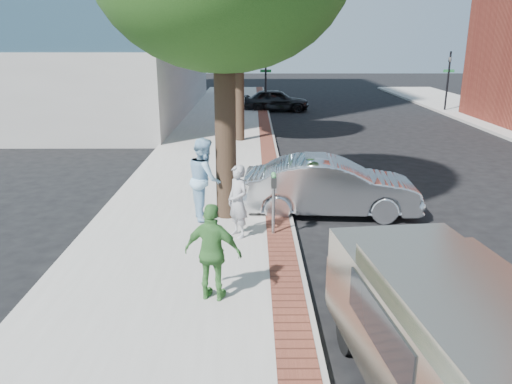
{
  "coord_description": "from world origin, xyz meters",
  "views": [
    {
      "loc": [
        0.08,
        -10.3,
        4.54
      ],
      "look_at": [
        0.15,
        0.54,
        1.2
      ],
      "focal_mm": 35.0,
      "sensor_mm": 36.0,
      "label": 1
    }
  ],
  "objects_px": {
    "parking_meter": "(274,191)",
    "person_gray": "(238,201)",
    "bg_car": "(276,100)",
    "person_green": "(213,252)",
    "person_officer": "(205,179)",
    "sedan_silver": "(331,187)",
    "van": "(453,343)"
  },
  "relations": [
    {
      "from": "person_gray",
      "to": "bg_car",
      "type": "relative_size",
      "value": 0.4
    },
    {
      "from": "person_gray",
      "to": "parking_meter",
      "type": "bearing_deg",
      "value": 65.83
    },
    {
      "from": "parking_meter",
      "to": "van",
      "type": "xyz_separation_m",
      "value": [
        1.95,
        -5.71,
        -0.2
      ]
    },
    {
      "from": "parking_meter",
      "to": "person_officer",
      "type": "relative_size",
      "value": 0.71
    },
    {
      "from": "sedan_silver",
      "to": "bg_car",
      "type": "xyz_separation_m",
      "value": [
        -0.56,
        20.02,
        -0.04
      ]
    },
    {
      "from": "sedan_silver",
      "to": "parking_meter",
      "type": "bearing_deg",
      "value": 142.24
    },
    {
      "from": "person_green",
      "to": "bg_car",
      "type": "xyz_separation_m",
      "value": [
        2.21,
        24.88,
        -0.3
      ]
    },
    {
      "from": "parking_meter",
      "to": "person_officer",
      "type": "bearing_deg",
      "value": 146.25
    },
    {
      "from": "van",
      "to": "parking_meter",
      "type": "bearing_deg",
      "value": 102.02
    },
    {
      "from": "parking_meter",
      "to": "sedan_silver",
      "type": "relative_size",
      "value": 0.32
    },
    {
      "from": "parking_meter",
      "to": "person_gray",
      "type": "relative_size",
      "value": 0.87
    },
    {
      "from": "parking_meter",
      "to": "bg_car",
      "type": "bearing_deg",
      "value": 87.25
    },
    {
      "from": "person_gray",
      "to": "person_officer",
      "type": "xyz_separation_m",
      "value": [
        -0.87,
        1.29,
        0.18
      ]
    },
    {
      "from": "parking_meter",
      "to": "person_gray",
      "type": "xyz_separation_m",
      "value": [
        -0.82,
        -0.16,
        -0.21
      ]
    },
    {
      "from": "person_officer",
      "to": "bg_car",
      "type": "bearing_deg",
      "value": -21.79
    },
    {
      "from": "person_officer",
      "to": "person_green",
      "type": "bearing_deg",
      "value": 172.92
    },
    {
      "from": "person_green",
      "to": "bg_car",
      "type": "height_order",
      "value": "person_green"
    },
    {
      "from": "person_green",
      "to": "bg_car",
      "type": "bearing_deg",
      "value": -80.08
    },
    {
      "from": "bg_car",
      "to": "sedan_silver",
      "type": "bearing_deg",
      "value": -176.74
    },
    {
      "from": "van",
      "to": "bg_car",
      "type": "bearing_deg",
      "value": 85.06
    },
    {
      "from": "person_officer",
      "to": "van",
      "type": "xyz_separation_m",
      "value": [
        3.64,
        -6.84,
        -0.17
      ]
    },
    {
      "from": "sedan_silver",
      "to": "bg_car",
      "type": "height_order",
      "value": "sedan_silver"
    },
    {
      "from": "person_green",
      "to": "van",
      "type": "relative_size",
      "value": 0.34
    },
    {
      "from": "sedan_silver",
      "to": "van",
      "type": "distance_m",
      "value": 7.54
    },
    {
      "from": "person_officer",
      "to": "van",
      "type": "distance_m",
      "value": 7.75
    },
    {
      "from": "person_green",
      "to": "van",
      "type": "bearing_deg",
      "value": 154.47
    },
    {
      "from": "person_gray",
      "to": "person_officer",
      "type": "height_order",
      "value": "person_officer"
    },
    {
      "from": "bg_car",
      "to": "person_gray",
      "type": "bearing_deg",
      "value": 176.82
    },
    {
      "from": "person_officer",
      "to": "person_green",
      "type": "height_order",
      "value": "person_officer"
    },
    {
      "from": "person_gray",
      "to": "person_green",
      "type": "height_order",
      "value": "person_green"
    },
    {
      "from": "person_green",
      "to": "sedan_silver",
      "type": "bearing_deg",
      "value": -104.65
    },
    {
      "from": "person_gray",
      "to": "bg_car",
      "type": "height_order",
      "value": "person_gray"
    }
  ]
}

